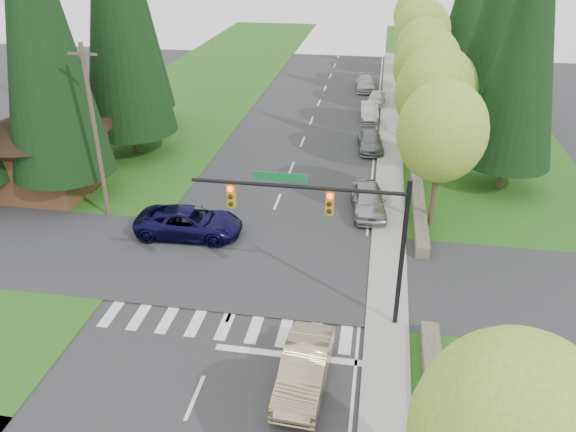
% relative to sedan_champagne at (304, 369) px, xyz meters
% --- Properties ---
extents(ground, '(120.00, 120.00, 0.00)m').
position_rel_sedan_champagne_xyz_m(ground, '(-3.85, -0.32, -0.77)').
color(ground, '#28282B').
rests_on(ground, ground).
extents(grass_east, '(14.00, 110.00, 0.06)m').
position_rel_sedan_champagne_xyz_m(grass_east, '(9.15, 19.68, -0.74)').
color(grass_east, '#2A5617').
rests_on(grass_east, ground).
extents(grass_west, '(14.00, 110.00, 0.06)m').
position_rel_sedan_champagne_xyz_m(grass_west, '(-16.85, 19.68, -0.74)').
color(grass_west, '#2A5617').
rests_on(grass_west, ground).
extents(cross_street, '(120.00, 8.00, 0.10)m').
position_rel_sedan_champagne_xyz_m(cross_street, '(-3.85, 7.68, -0.77)').
color(cross_street, '#28282B').
rests_on(cross_street, ground).
extents(sidewalk_east, '(1.80, 80.00, 0.13)m').
position_rel_sedan_champagne_xyz_m(sidewalk_east, '(3.05, 21.68, -0.71)').
color(sidewalk_east, gray).
rests_on(sidewalk_east, ground).
extents(curb_east, '(0.20, 80.00, 0.13)m').
position_rel_sedan_champagne_xyz_m(curb_east, '(2.20, 21.68, -0.71)').
color(curb_east, gray).
rests_on(curb_east, ground).
extents(stone_wall_north, '(0.70, 40.00, 0.70)m').
position_rel_sedan_champagne_xyz_m(stone_wall_north, '(4.75, 29.68, -0.42)').
color(stone_wall_north, '#4C4438').
rests_on(stone_wall_north, ground).
extents(traffic_signal, '(8.70, 0.37, 6.80)m').
position_rel_sedan_champagne_xyz_m(traffic_signal, '(0.52, 4.18, 4.21)').
color(traffic_signal, black).
rests_on(traffic_signal, ground).
extents(brown_building, '(8.40, 8.40, 5.40)m').
position_rel_sedan_champagne_xyz_m(brown_building, '(-18.85, 14.68, 2.37)').
color(brown_building, '#4C2D19').
rests_on(brown_building, ground).
extents(utility_pole, '(1.60, 0.24, 10.00)m').
position_rel_sedan_champagne_xyz_m(utility_pole, '(-13.35, 11.68, 4.37)').
color(utility_pole, '#473828').
rests_on(utility_pole, ground).
extents(decid_tree_0, '(4.80, 4.80, 8.37)m').
position_rel_sedan_champagne_xyz_m(decid_tree_0, '(5.35, 13.68, 4.83)').
color(decid_tree_0, '#38281C').
rests_on(decid_tree_0, ground).
extents(decid_tree_1, '(5.20, 5.20, 8.80)m').
position_rel_sedan_champagne_xyz_m(decid_tree_1, '(5.45, 20.68, 5.03)').
color(decid_tree_1, '#38281C').
rests_on(decid_tree_1, ground).
extents(decid_tree_2, '(5.00, 5.00, 8.82)m').
position_rel_sedan_champagne_xyz_m(decid_tree_2, '(5.25, 27.68, 5.16)').
color(decid_tree_2, '#38281C').
rests_on(decid_tree_2, ground).
extents(decid_tree_3, '(5.00, 5.00, 8.55)m').
position_rel_sedan_champagne_xyz_m(decid_tree_3, '(5.35, 34.68, 4.89)').
color(decid_tree_3, '#38281C').
rests_on(decid_tree_3, ground).
extents(decid_tree_4, '(5.40, 5.40, 9.18)m').
position_rel_sedan_champagne_xyz_m(decid_tree_4, '(5.45, 41.68, 5.29)').
color(decid_tree_4, '#38281C').
rests_on(decid_tree_4, ground).
extents(decid_tree_5, '(4.80, 4.80, 8.30)m').
position_rel_sedan_champagne_xyz_m(decid_tree_5, '(5.25, 48.68, 4.76)').
color(decid_tree_5, '#38281C').
rests_on(decid_tree_5, ground).
extents(decid_tree_6, '(5.20, 5.20, 8.86)m').
position_rel_sedan_champagne_xyz_m(decid_tree_6, '(5.35, 55.68, 5.09)').
color(decid_tree_6, '#38281C').
rests_on(decid_tree_6, ground).
extents(conifer_w_a, '(6.12, 6.12, 19.80)m').
position_rel_sedan_champagne_xyz_m(conifer_w_a, '(-16.85, 13.68, 10.02)').
color(conifer_w_a, '#38281C').
rests_on(conifer_w_a, ground).
extents(conifer_w_b, '(5.44, 5.44, 17.80)m').
position_rel_sedan_champagne_xyz_m(conifer_w_b, '(-19.85, 17.68, 9.02)').
color(conifer_w_b, '#38281C').
rests_on(conifer_w_b, ground).
extents(conifer_e_a, '(5.44, 5.44, 17.80)m').
position_rel_sedan_champagne_xyz_m(conifer_e_a, '(10.15, 19.68, 9.02)').
color(conifer_e_a, '#38281C').
rests_on(conifer_e_a, ground).
extents(sedan_champagne, '(1.85, 4.76, 1.54)m').
position_rel_sedan_champagne_xyz_m(sedan_champagne, '(0.00, 0.00, 0.00)').
color(sedan_champagne, tan).
rests_on(sedan_champagne, ground).
extents(suv_navy, '(5.91, 2.90, 1.62)m').
position_rel_sedan_champagne_xyz_m(suv_navy, '(-7.82, 10.21, 0.04)').
color(suv_navy, black).
rests_on(suv_navy, ground).
extents(parked_car_a, '(2.51, 4.94, 1.61)m').
position_rel_sedan_champagne_xyz_m(parked_car_a, '(1.75, 14.66, 0.03)').
color(parked_car_a, '#A0A0A4').
rests_on(parked_car_a, ground).
extents(parked_car_b, '(2.30, 4.64, 1.30)m').
position_rel_sedan_champagne_xyz_m(parked_car_b, '(1.48, 25.37, -0.12)').
color(parked_car_b, slate).
rests_on(parked_car_b, ground).
extents(parked_car_c, '(1.82, 4.39, 1.41)m').
position_rel_sedan_champagne_xyz_m(parked_car_c, '(1.11, 32.91, -0.07)').
color(parked_car_c, '#A2A3A6').
rests_on(parked_car_c, ground).
extents(parked_car_d, '(1.83, 3.89, 1.29)m').
position_rel_sedan_champagne_xyz_m(parked_car_d, '(1.58, 37.46, -0.13)').
color(parked_car_d, silver).
rests_on(parked_car_d, ground).
extents(parked_car_e, '(2.27, 4.87, 1.38)m').
position_rel_sedan_champagne_xyz_m(parked_car_e, '(0.35, 42.80, -0.08)').
color(parked_car_e, '#A2A2A6').
rests_on(parked_car_e, ground).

